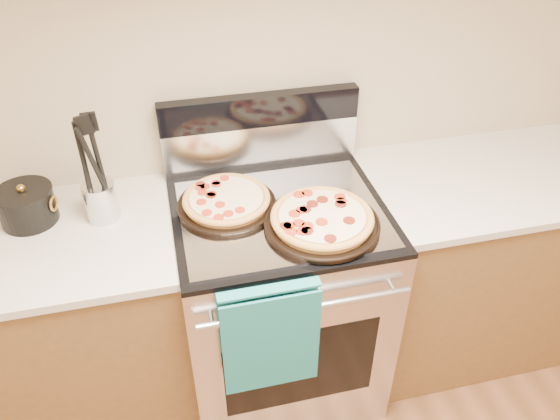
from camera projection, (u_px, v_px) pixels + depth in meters
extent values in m
plane|color=tan|center=(257.00, 57.00, 1.96)|extent=(4.00, 0.00, 4.00)
cube|color=#B7B7BC|center=(279.00, 301.00, 2.23)|extent=(0.76, 0.68, 0.90)
cube|color=black|center=(301.00, 367.00, 1.97)|extent=(0.56, 0.01, 0.40)
cube|color=black|center=(279.00, 211.00, 1.95)|extent=(0.76, 0.68, 0.02)
cube|color=silver|center=(261.00, 145.00, 2.13)|extent=(0.76, 0.06, 0.18)
cube|color=black|center=(260.00, 110.00, 2.04)|extent=(0.76, 0.06, 0.12)
cylinder|color=silver|center=(307.00, 308.00, 1.73)|extent=(0.70, 0.03, 0.03)
cube|color=gray|center=(281.00, 213.00, 1.92)|extent=(0.70, 0.55, 0.01)
cube|color=brown|center=(55.00, 336.00, 2.09)|extent=(1.00, 0.62, 0.88)
cube|color=#BCB4A9|center=(21.00, 247.00, 1.82)|extent=(1.02, 0.64, 0.03)
cube|color=brown|center=(470.00, 264.00, 2.42)|extent=(1.00, 0.62, 0.88)
cube|color=#BCB4A9|center=(494.00, 179.00, 2.15)|extent=(1.02, 0.64, 0.03)
cylinder|color=silver|center=(101.00, 201.00, 1.88)|extent=(0.15, 0.15, 0.14)
cylinder|color=black|center=(27.00, 207.00, 1.88)|extent=(0.24, 0.24, 0.12)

